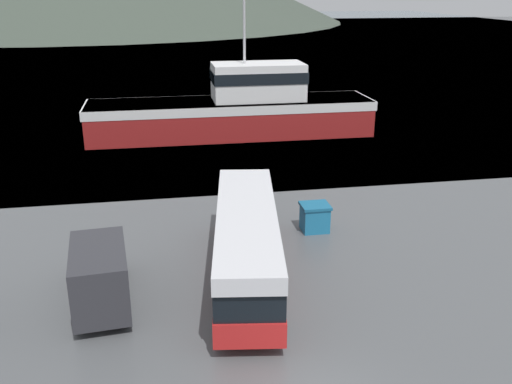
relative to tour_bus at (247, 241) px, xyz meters
The scene contains 5 objects.
water_surface 130.41m from the tour_bus, 89.57° to the left, with size 240.00×240.00×0.00m, color slate.
tour_bus is the anchor object (origin of this frame).
delivery_van 6.01m from the tour_bus, behind, with size 2.52×5.83×2.60m.
fishing_boat 24.87m from the tour_bus, 82.90° to the left, with size 23.33×5.41×10.98m.
storage_bin 6.21m from the tour_bus, 46.56° to the left, with size 1.44×1.31×1.41m.
Camera 1 is at (-4.37, -13.33, 11.82)m, focal length 40.00 mm.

